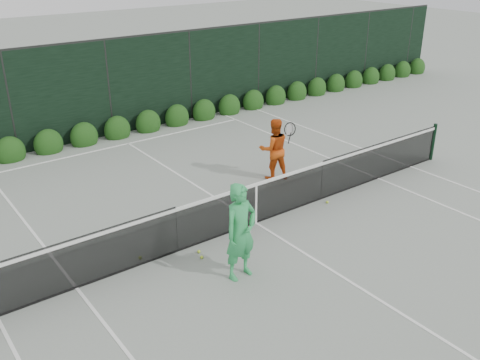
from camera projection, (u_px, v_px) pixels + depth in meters
ground at (256, 223)px, 11.88m from camera, size 80.00×80.00×0.00m
tennis_net at (255, 202)px, 11.66m from camera, size 12.90×0.10×1.07m
player_woman at (241, 232)px, 9.64m from camera, size 0.72×0.51×1.87m
player_man at (274, 149)px, 13.84m from camera, size 0.97×0.87×1.63m
court_lines at (256, 223)px, 11.88m from camera, size 11.03×23.83×0.01m
windscreen_fence at (353, 207)px, 9.28m from camera, size 32.00×21.07×3.06m
hedge_row at (117, 130)px, 17.03m from camera, size 31.66×0.65×0.94m
tennis_balls at (225, 243)px, 11.04m from camera, size 4.80×1.10×0.07m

